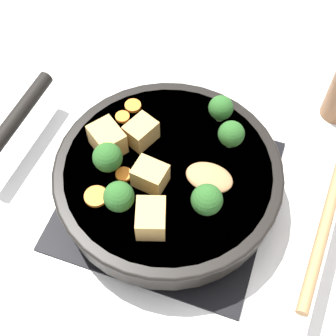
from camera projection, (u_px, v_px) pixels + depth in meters
name	position (u px, v px, depth m)	size (l,w,h in m)	color
ground_plane	(168.00, 194.00, 0.74)	(2.40, 2.40, 0.00)	white
front_burner_grate	(168.00, 190.00, 0.73)	(0.31, 0.31, 0.03)	black
skillet_pan	(166.00, 175.00, 0.69)	(0.45, 0.34, 0.05)	black
wooden_spoon	(277.00, 204.00, 0.63)	(0.22, 0.26, 0.02)	#A87A4C
tofu_cube_center_large	(107.00, 139.00, 0.68)	(0.05, 0.04, 0.04)	tan
tofu_cube_near_handle	(151.00, 218.00, 0.61)	(0.05, 0.04, 0.04)	tan
tofu_cube_east_chunk	(141.00, 132.00, 0.69)	(0.04, 0.04, 0.04)	tan
tofu_cube_west_chunk	(150.00, 176.00, 0.65)	(0.04, 0.04, 0.04)	tan
broccoli_floret_near_spoon	(207.00, 200.00, 0.61)	(0.04, 0.04, 0.05)	#709956
broccoli_floret_center_top	(119.00, 197.00, 0.62)	(0.04, 0.04, 0.05)	#709956
broccoli_floret_east_rim	(231.00, 134.00, 0.67)	(0.04, 0.04, 0.05)	#709956
broccoli_floret_west_rim	(221.00, 108.00, 0.70)	(0.04, 0.04, 0.05)	#709956
broccoli_floret_north_edge	(108.00, 158.00, 0.65)	(0.04, 0.04, 0.05)	#709956
carrot_slice_orange_thin	(96.00, 196.00, 0.65)	(0.03, 0.03, 0.01)	orange
carrot_slice_near_center	(124.00, 174.00, 0.66)	(0.02, 0.02, 0.01)	orange
carrot_slice_edge_slice	(122.00, 117.00, 0.72)	(0.02, 0.02, 0.01)	orange
carrot_slice_under_broccoli	(133.00, 106.00, 0.73)	(0.03, 0.03, 0.01)	orange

